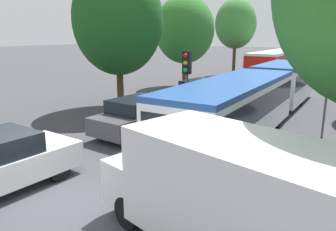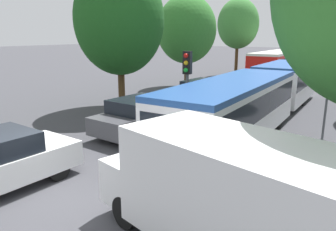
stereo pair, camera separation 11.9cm
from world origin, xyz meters
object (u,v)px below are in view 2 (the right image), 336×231
Objects in this scene: city_bus_rear at (281,62)px; queued_car_navy at (203,93)px; traffic_light at (187,74)px; tree_left_distant at (238,24)px; no_entry_sign at (327,98)px; tree_left_mid at (119,23)px; white_van at (222,191)px; queued_car_graphite at (140,115)px; articulated_bus at (261,93)px; tree_left_far at (186,29)px.

queued_car_navy is (-0.25, -15.33, -0.69)m from city_bus_rear.
tree_left_distant is (-5.95, 20.14, 2.52)m from traffic_light.
no_entry_sign is (5.00, 1.08, -0.62)m from traffic_light.
tree_left_mid reaches higher than traffic_light.
white_van reaches higher than queued_car_navy.
traffic_light is (1.71, 0.91, 1.74)m from queued_car_graphite.
city_bus_rear is 20.70m from no_entry_sign.
white_van is at bearing 12.90° from articulated_bus.
no_entry_sign is at bearing -60.12° from tree_left_distant.
articulated_bus is 17.40m from city_bus_rear.
traffic_light reaches higher than no_entry_sign.
white_van is 0.71× the size of tree_left_distant.
queued_car_navy is (-3.83, 1.70, -0.61)m from articulated_bus.
no_entry_sign is 0.38× the size of tree_left_distant.
queued_car_navy is at bearing 38.07° from tree_left_mid.
no_entry_sign is at bearing -7.39° from tree_left_mid.
tree_left_distant is at bearing -155.83° from articulated_bus.
queued_car_graphite is 0.57× the size of tree_left_mid.
white_van is at bearing -68.66° from tree_left_distant.
queued_car_graphite is 0.83× the size of white_van.
city_bus_rear is 5.56m from tree_left_distant.
queued_car_graphite is at bearing -40.58° from tree_left_mid.
tree_left_far is at bearing 94.99° from tree_left_mid.
white_van is 7.28m from no_entry_sign.
queued_car_navy is 0.83× the size of white_van.
articulated_bus is at bearing 145.53° from traffic_light.
articulated_bus is 3.62× the size of queued_car_navy.
queued_car_navy is at bearing -48.10° from white_van.
white_van is at bearing -127.73° from queued_car_graphite.
tree_left_distant is at bearing 87.45° from tree_left_far.
city_bus_rear reaches higher than white_van.
traffic_light is at bearing -73.54° from tree_left_distant.
no_entry_sign is (3.13, -2.55, 0.51)m from articulated_bus.
tree_left_distant is (-4.23, -0.52, 3.56)m from city_bus_rear.
queued_car_navy is 5.94m from traffic_light.
city_bus_rear is 11.24m from tree_left_far.
queued_car_graphite is 0.59× the size of tree_left_distant.
no_entry_sign is at bearing -118.12° from queued_car_navy.
queued_car_graphite is at bearing -27.80° from white_van.
traffic_light reaches higher than articulated_bus.
city_bus_rear is at bearing 64.66° from tree_left_far.
traffic_light is at bearing -77.86° from no_entry_sign.
tree_left_distant reaches higher than queued_car_graphite.
tree_left_distant reaches higher than city_bus_rear.
queued_car_navy is 0.60× the size of tree_left_distant.
queued_car_navy is at bearing 179.46° from city_bus_rear.
queued_car_navy is 8.24m from no_entry_sign.
tree_left_far is (-6.36, 10.84, 1.88)m from traffic_light.
tree_left_mid is (-3.91, -18.20, 3.19)m from city_bus_rear.
city_bus_rear reaches higher than articulated_bus.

